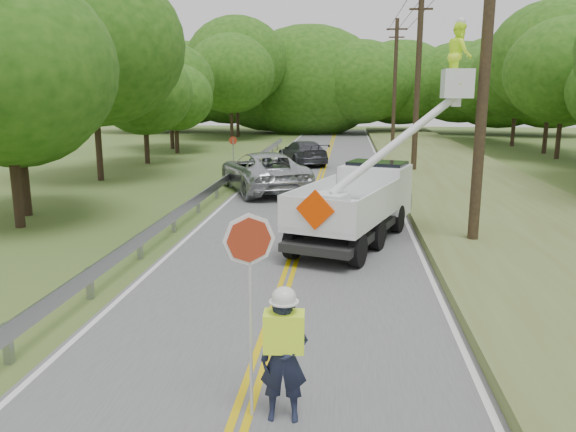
# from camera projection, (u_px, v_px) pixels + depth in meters

# --- Properties ---
(ground) EXTENTS (140.00, 140.00, 0.00)m
(ground) POSITION_uv_depth(u_px,v_px,m) (243.00, 411.00, 7.88)
(ground) COLOR #365121
(ground) RESTS_ON ground
(road) EXTENTS (7.20, 96.00, 0.03)m
(road) POSITION_uv_depth(u_px,v_px,m) (310.00, 209.00, 21.48)
(road) COLOR #535456
(road) RESTS_ON ground
(guardrail) EXTENTS (0.18, 48.00, 0.77)m
(guardrail) POSITION_uv_depth(u_px,v_px,m) (212.00, 190.00, 22.65)
(guardrail) COLOR gray
(guardrail) RESTS_ON ground
(utility_poles) EXTENTS (1.60, 43.30, 10.00)m
(utility_poles) POSITION_uv_depth(u_px,v_px,m) (439.00, 70.00, 22.77)
(utility_poles) COLOR black
(utility_poles) RESTS_ON ground
(tall_grass_verge) EXTENTS (7.00, 96.00, 0.30)m
(tall_grass_verge) POSITION_uv_depth(u_px,v_px,m) (501.00, 210.00, 20.72)
(tall_grass_verge) COLOR brown
(tall_grass_verge) RESTS_ON ground
(treeline_left) EXTENTS (11.34, 57.10, 11.85)m
(treeline_left) POSITION_uv_depth(u_px,v_px,m) (175.00, 68.00, 38.31)
(treeline_left) COLOR #332319
(treeline_left) RESTS_ON ground
(treeline_horizon) EXTENTS (56.08, 13.29, 12.32)m
(treeline_horizon) POSITION_uv_depth(u_px,v_px,m) (328.00, 83.00, 61.40)
(treeline_horizon) COLOR #1D4910
(treeline_horizon) RESTS_ON ground
(flagger) EXTENTS (1.10, 0.45, 2.86)m
(flagger) POSITION_uv_depth(u_px,v_px,m) (283.00, 349.00, 7.46)
(flagger) COLOR #191E33
(flagger) RESTS_ON road
(bucket_truck) EXTENTS (5.05, 6.51, 6.18)m
(bucket_truck) POSITION_uv_depth(u_px,v_px,m) (370.00, 191.00, 17.12)
(bucket_truck) COLOR black
(bucket_truck) RESTS_ON road
(suv_silver) EXTENTS (5.26, 7.00, 1.77)m
(suv_silver) POSITION_uv_depth(u_px,v_px,m) (264.00, 171.00, 25.38)
(suv_silver) COLOR #AAADB2
(suv_silver) RESTS_ON road
(suv_darkgrey) EXTENTS (3.83, 5.42, 1.46)m
(suv_darkgrey) POSITION_uv_depth(u_px,v_px,m) (303.00, 152.00, 34.95)
(suv_darkgrey) COLOR #3B3C44
(suv_darkgrey) RESTS_ON road
(stop_sign_permanent) EXTENTS (0.45, 0.08, 2.10)m
(stop_sign_permanent) POSITION_uv_depth(u_px,v_px,m) (233.00, 150.00, 30.15)
(stop_sign_permanent) COLOR gray
(stop_sign_permanent) RESTS_ON ground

